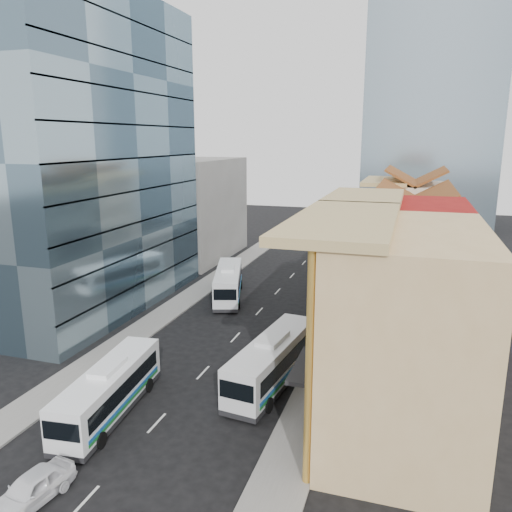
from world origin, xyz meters
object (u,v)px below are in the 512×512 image
(office_tower, at_px, (83,157))
(bus_left_far, at_px, (228,282))
(sedan_left, at_px, (31,489))
(bus_right, at_px, (273,360))
(shophouse_tan, at_px, (406,332))
(bus_left_near, at_px, (109,389))

(office_tower, bearing_deg, bus_left_far, 26.33)
(bus_left_far, relative_size, sedan_left, 2.51)
(bus_left_far, relative_size, bus_right, 0.99)
(bus_left_far, bearing_deg, bus_right, -77.81)
(shophouse_tan, relative_size, bus_left_near, 1.35)
(shophouse_tan, distance_m, bus_left_near, 18.20)
(office_tower, relative_size, sedan_left, 6.85)
(office_tower, height_order, sedan_left, office_tower)
(office_tower, bearing_deg, bus_right, -26.38)
(office_tower, xyz_separation_m, bus_right, (22.32, -11.07, -13.21))
(bus_left_near, distance_m, sedan_left, 8.04)
(bus_right, bearing_deg, office_tower, 160.81)
(bus_right, distance_m, sedan_left, 16.64)
(office_tower, relative_size, bus_right, 2.69)
(bus_left_far, xyz_separation_m, bus_right, (9.78, -17.27, 0.02))
(shophouse_tan, height_order, bus_right, shophouse_tan)
(shophouse_tan, xyz_separation_m, bus_left_near, (-17.24, -3.90, -4.34))
(shophouse_tan, height_order, bus_left_far, shophouse_tan)
(office_tower, height_order, bus_left_far, office_tower)
(bus_left_near, bearing_deg, office_tower, 121.73)
(office_tower, xyz_separation_m, sedan_left, (14.72, -25.84, -14.26))
(bus_right, bearing_deg, sedan_left, -110.04)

